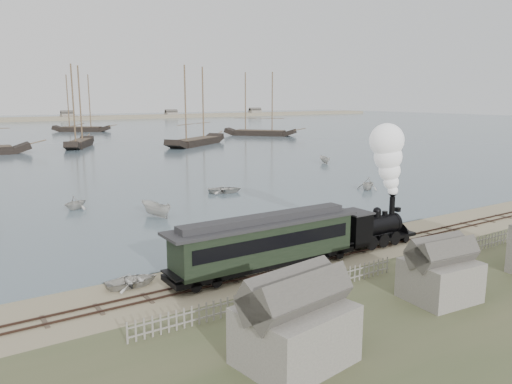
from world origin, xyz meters
TOP-DOWN VIEW (x-y plane):
  - ground at (0.00, 0.00)m, footprint 600.00×600.00m
  - harbor_water at (0.00, 170.00)m, footprint 600.00×336.00m
  - rail_track at (0.00, -2.00)m, footprint 120.00×1.80m
  - picket_fence_west at (-6.50, -7.00)m, footprint 19.00×0.10m
  - picket_fence_east at (12.50, -7.50)m, footprint 15.00×0.10m
  - shed_left at (-10.00, -13.00)m, footprint 5.00×4.00m
  - shed_mid at (2.00, -12.00)m, footprint 4.00×3.50m
  - locomotive at (8.06, -2.00)m, footprint 7.87×2.94m
  - passenger_coach at (-4.14, -2.00)m, footprint 14.92×2.88m
  - beached_dinghy at (-13.06, 0.56)m, footprint 2.52×3.51m
  - rowboat_1 at (-10.49, 25.90)m, footprint 3.66×3.83m
  - rowboat_2 at (-4.39, 17.75)m, footprint 4.32×2.73m
  - rowboat_3 at (8.09, 25.19)m, footprint 4.47×5.18m
  - rowboat_4 at (25.17, 16.56)m, footprint 3.86×4.06m
  - rowboat_5 at (38.02, 40.08)m, footprint 3.74×2.41m
  - schooner_3 at (7.81, 96.56)m, footprint 11.50×17.21m
  - schooner_4 at (34.13, 85.36)m, footprint 22.42×17.67m
  - schooner_5 at (65.56, 102.86)m, footprint 18.88×20.92m
  - schooner_8 at (22.62, 152.87)m, footprint 19.03×14.89m

SIDE VIEW (x-z plane):
  - ground at x=0.00m, z-range 0.00..0.00m
  - picket_fence_west at x=-6.50m, z-range -0.60..0.60m
  - picket_fence_east at x=12.50m, z-range -0.60..0.60m
  - shed_left at x=-10.00m, z-range -2.05..2.05m
  - shed_mid at x=2.00m, z-range -1.80..1.80m
  - harbor_water at x=0.00m, z-range 0.00..0.06m
  - rail_track at x=0.00m, z-range -0.04..0.12m
  - beached_dinghy at x=-13.06m, z-range 0.00..0.72m
  - rowboat_3 at x=8.09m, z-range 0.06..0.96m
  - rowboat_5 at x=38.02m, z-range 0.06..1.41m
  - rowboat_2 at x=-4.39m, z-range 0.06..1.62m
  - rowboat_1 at x=-10.49m, z-range 0.06..1.63m
  - rowboat_4 at x=25.17m, z-range 0.06..1.74m
  - passenger_coach at x=-4.14m, z-range 0.47..4.09m
  - locomotive at x=8.06m, z-range -0.39..9.43m
  - schooner_3 at x=7.81m, z-range 0.06..20.06m
  - schooner_4 at x=34.13m, z-range 0.06..20.06m
  - schooner_5 at x=65.56m, z-range 0.06..20.06m
  - schooner_8 at x=22.62m, z-range 0.06..20.06m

